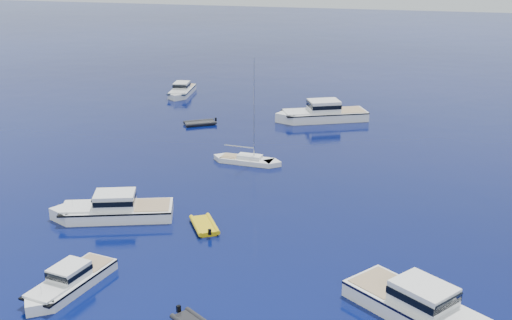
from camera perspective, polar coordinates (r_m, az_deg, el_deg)
The scene contains 7 objects.
motor_cruiser_near at distance 45.62m, azimuth -16.25°, elevation -10.94°, with size 2.52×8.23×2.16m, color white, non-canonical shape.
motor_cruiser_centre at distance 55.69m, azimuth -12.53°, elevation -5.01°, with size 3.37×11.00×2.89m, color white, non-canonical shape.
motor_cruiser_distant at distance 84.45m, azimuth 5.83°, elevation 3.54°, with size 3.96×12.93×3.39m, color white, non-canonical shape.
motor_cruiser_horizon at distance 99.04m, azimuth -6.61°, elevation 5.78°, with size 2.84×9.27×2.43m, color silver, non-canonical shape.
sailboat_centre at distance 67.62m, azimuth -0.80°, elevation -0.25°, with size 2.06×7.91×11.63m, color white, non-canonical shape.
tender_yellow at distance 52.68m, azimuth -4.61°, elevation -6.02°, with size 2.13×3.94×0.95m, color #E0BC0D, non-canonical shape.
tender_grey_far at distance 82.20m, azimuth -5.00°, elevation 3.14°, with size 2.24×4.19×0.95m, color black, non-canonical shape.
Camera 1 is at (11.50, -29.99, 22.03)m, focal length 45.05 mm.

